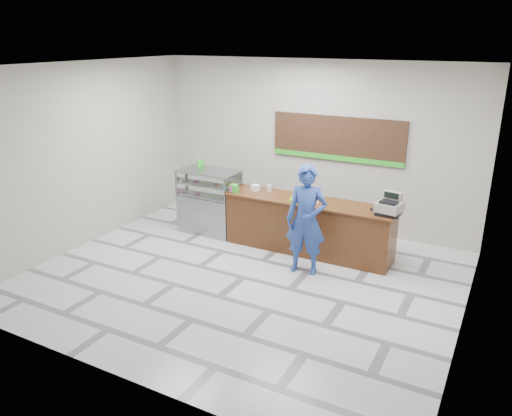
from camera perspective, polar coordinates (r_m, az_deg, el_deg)
The scene contains 16 objects.
floor at distance 8.66m, azimuth -1.51°, elevation -7.93°, with size 7.00×7.00×0.00m, color silver.
back_wall at distance 10.64m, azimuth 6.46°, elevation 7.17°, with size 7.00×7.00×0.00m, color #B5B1A7.
ceiling at distance 7.72m, azimuth -1.74°, elevation 15.88°, with size 7.00×7.00×0.00m, color silver.
sales_counter at distance 9.50m, azimuth 5.98°, elevation -2.06°, with size 3.26×0.76×1.03m.
display_case at distance 10.43m, azimuth -5.33°, elevation 0.83°, with size 1.22×0.72×1.33m.
menu_board at distance 10.38m, azimuth 9.25°, elevation 7.77°, with size 2.80×0.06×0.90m.
cash_register at distance 8.82m, azimuth 15.03°, elevation 0.20°, with size 0.46×0.48×0.38m.
card_terminal at distance 9.01m, azimuth 13.41°, elevation -0.08°, with size 0.08×0.16×0.04m, color black.
serving_tray at distance 9.34m, azimuth 5.12°, elevation 1.00°, with size 0.44×0.36×0.02m.
napkin_box at distance 9.85m, azimuth -0.07°, elevation 2.33°, with size 0.14×0.14×0.12m, color white.
straw_cup at distance 9.82m, azimuth 1.53°, elevation 2.31°, with size 0.09×0.09×0.13m, color silver.
promo_box at distance 9.76m, azimuth -2.56°, elevation 2.26°, with size 0.17×0.12×0.15m, color green.
donut_decal at distance 9.23m, azimuth 6.72°, elevation 0.67°, with size 0.15×0.15×0.00m, color #F65AA2.
green_cup_left at distance 10.63m, azimuth -6.15°, elevation 5.19°, with size 0.08×0.08×0.13m, color green.
green_cup_right at distance 10.55m, azimuth -6.46°, elevation 5.12°, with size 0.09×0.09×0.14m, color green.
customer at distance 8.54m, azimuth 5.76°, elevation -1.37°, with size 0.70×0.46×1.92m, color #274596.
Camera 1 is at (3.83, -6.69, 3.94)m, focal length 35.00 mm.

